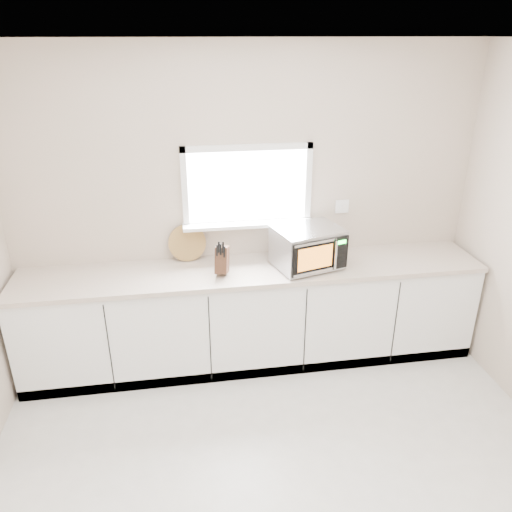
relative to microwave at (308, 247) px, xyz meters
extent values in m
cube|color=beige|center=(-0.46, 0.35, 0.25)|extent=(4.00, 0.02, 2.70)
cube|color=white|center=(-0.46, 0.34, 0.45)|extent=(1.00, 0.02, 0.60)
cube|color=white|center=(-0.46, 0.27, 0.13)|extent=(1.12, 0.16, 0.03)
cube|color=white|center=(-0.46, 0.32, 0.78)|extent=(1.10, 0.04, 0.05)
cube|color=white|center=(-0.46, 0.32, 0.13)|extent=(1.10, 0.04, 0.05)
cube|color=white|center=(-0.99, 0.32, 0.45)|extent=(0.05, 0.04, 0.70)
cube|color=white|center=(0.06, 0.32, 0.45)|extent=(0.05, 0.04, 0.70)
cube|color=white|center=(0.39, 0.34, 0.22)|extent=(0.12, 0.01, 0.12)
cube|color=white|center=(-0.46, 0.05, -0.66)|extent=(3.92, 0.60, 0.88)
cube|color=beige|center=(-0.46, 0.04, -0.20)|extent=(3.92, 0.64, 0.04)
cylinder|color=black|center=(-0.17, -0.21, -0.17)|extent=(0.03, 0.03, 0.02)
cylinder|color=black|center=(-0.26, 0.10, -0.17)|extent=(0.03, 0.03, 0.02)
cylinder|color=black|center=(0.26, -0.09, -0.17)|extent=(0.03, 0.03, 0.02)
cylinder|color=black|center=(0.17, 0.22, -0.17)|extent=(0.03, 0.03, 0.02)
cube|color=#B5B8BD|center=(0.00, 0.01, 0.00)|extent=(0.62, 0.53, 0.32)
cube|color=black|center=(0.05, -0.19, 0.00)|extent=(0.50, 0.15, 0.28)
cube|color=orange|center=(0.00, -0.21, 0.00)|extent=(0.30, 0.09, 0.19)
cylinder|color=silver|center=(0.18, -0.18, 0.00)|extent=(0.02, 0.02, 0.25)
cube|color=black|center=(0.23, -0.15, 0.00)|extent=(0.12, 0.04, 0.27)
cube|color=#19FF33|center=(0.23, -0.16, 0.09)|extent=(0.09, 0.03, 0.03)
cube|color=silver|center=(0.00, 0.01, 0.16)|extent=(0.62, 0.53, 0.01)
cube|color=#422417|center=(-0.72, -0.02, -0.06)|extent=(0.15, 0.22, 0.25)
cube|color=black|center=(-0.76, -0.06, 0.04)|extent=(0.02, 0.04, 0.09)
cube|color=black|center=(-0.73, -0.06, 0.05)|extent=(0.02, 0.04, 0.09)
cube|color=black|center=(-0.71, -0.07, 0.04)|extent=(0.02, 0.04, 0.09)
cube|color=black|center=(-0.75, -0.06, 0.07)|extent=(0.02, 0.04, 0.09)
cube|color=black|center=(-0.72, -0.07, 0.07)|extent=(0.02, 0.04, 0.09)
cylinder|color=#AB8542|center=(-0.99, 0.29, -0.02)|extent=(0.32, 0.08, 0.32)
cylinder|color=#B5B8BD|center=(0.13, 0.07, -0.10)|extent=(0.11, 0.11, 0.15)
cylinder|color=black|center=(0.13, 0.07, -0.01)|extent=(0.11, 0.11, 0.04)
camera|label=1|loc=(-1.03, -3.70, 1.63)|focal=35.00mm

